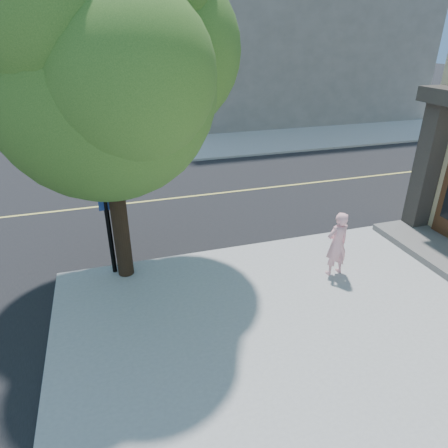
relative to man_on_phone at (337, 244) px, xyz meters
name	(u,v)px	position (x,y,z in m)	size (l,w,h in m)	color
ground	(98,271)	(-5.86, 2.08, -0.98)	(140.00, 140.00, 0.00)	black
road_ew	(95,207)	(-5.86, 6.58, -0.97)	(140.00, 9.00, 0.01)	black
sidewalk_ne	(263,109)	(7.64, 23.58, -0.92)	(29.00, 25.00, 0.12)	#A2A2A2
filler_ne	(271,13)	(8.14, 24.08, 6.14)	(18.00, 16.00, 14.00)	slate
man_on_phone	(337,244)	(0.00, 0.00, 0.00)	(0.63, 0.41, 1.72)	#F9ADB8
street_tree	(106,57)	(-4.99, 1.59, 4.31)	(6.03, 5.48, 8.00)	black
signal_pole	(1,154)	(-7.38, 1.74, 2.45)	(3.59, 0.41, 4.06)	black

